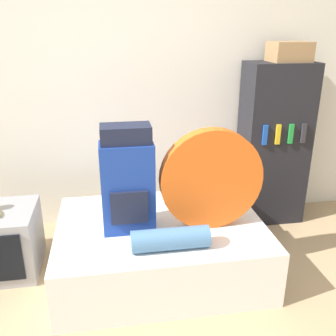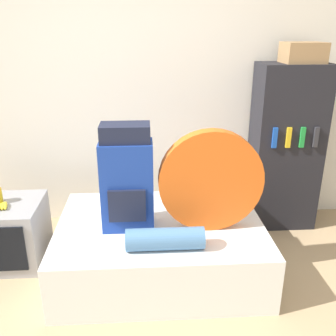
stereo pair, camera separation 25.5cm
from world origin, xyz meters
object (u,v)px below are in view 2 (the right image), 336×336
backpack (127,180)px  bookshelf (285,148)px  tent_bag (211,181)px  cardboard_box (303,53)px  television (4,233)px  sleeping_roll (165,239)px

backpack → bookshelf: (1.46, 0.77, -0.04)m
tent_bag → cardboard_box: (0.90, 0.81, 0.83)m
television → bookshelf: 2.60m
backpack → cardboard_box: cardboard_box is taller
tent_bag → sleeping_roll: (-0.35, -0.27, -0.30)m
tent_bag → bookshelf: (0.85, 0.82, -0.04)m
cardboard_box → television: bearing=-169.0°
bookshelf → tent_bag: bearing=-136.0°
cardboard_box → backpack: bearing=-153.3°
television → tent_bag: bearing=-10.7°
backpack → television: size_ratio=1.25×
sleeping_roll → backpack: bearing=129.0°
tent_bag → bookshelf: 1.19m
sleeping_roll → cardboard_box: size_ratio=1.56×
backpack → tent_bag: (0.61, -0.05, -0.00)m
backpack → tent_bag: bearing=-4.7°
television → bookshelf: bearing=11.6°
backpack → television: (-1.04, 0.26, -0.56)m
sleeping_roll → cardboard_box: cardboard_box is taller
bookshelf → sleeping_roll: bearing=-137.6°
tent_bag → sleeping_roll: 0.53m
sleeping_roll → bookshelf: bearing=42.4°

